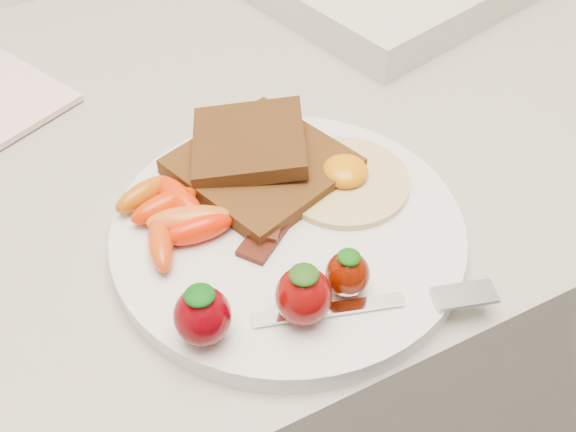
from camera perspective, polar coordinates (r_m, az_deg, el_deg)
name	(u,v)px	position (r m, az deg, el deg)	size (l,w,h in m)	color
counter	(238,384)	(1.01, -4.00, -13.13)	(2.00, 0.60, 0.90)	gray
plate	(288,233)	(0.55, 0.00, -1.38)	(0.27, 0.27, 0.02)	silver
toast_lower	(262,166)	(0.59, -2.06, 3.96)	(0.12, 0.12, 0.01)	#361D09
toast_upper	(249,142)	(0.59, -3.10, 5.85)	(0.09, 0.09, 0.01)	black
fried_egg	(344,178)	(0.58, 4.47, 2.98)	(0.13, 0.13, 0.02)	beige
bacon_strips	(282,207)	(0.56, -0.50, 0.73)	(0.11, 0.10, 0.01)	black
baby_carrots	(174,214)	(0.55, -8.99, 0.14)	(0.08, 0.10, 0.02)	red
strawberries	(275,298)	(0.48, -1.07, -6.49)	(0.14, 0.05, 0.05)	#620007
fork	(391,303)	(0.50, 8.16, -6.80)	(0.16, 0.07, 0.00)	white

